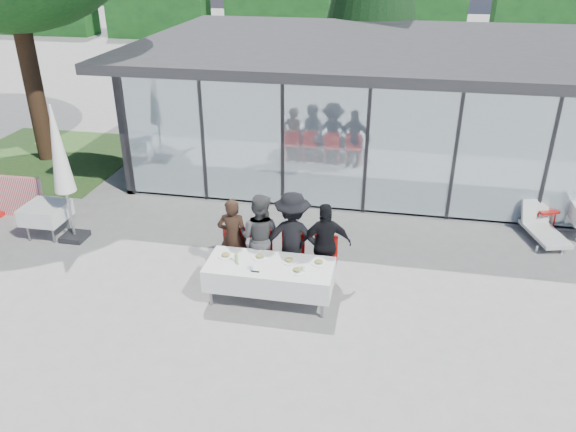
% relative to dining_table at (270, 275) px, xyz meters
% --- Properties ---
extents(ground, '(90.00, 90.00, 0.00)m').
position_rel_dining_table_xyz_m(ground, '(0.36, -0.11, -0.54)').
color(ground, gray).
rests_on(ground, ground).
extents(pavilion, '(14.80, 8.80, 3.44)m').
position_rel_dining_table_xyz_m(pavilion, '(2.37, 8.06, 1.61)').
color(pavilion, gray).
rests_on(pavilion, ground).
extents(treeline, '(62.50, 2.00, 4.40)m').
position_rel_dining_table_xyz_m(treeline, '(-1.64, 27.89, 1.66)').
color(treeline, '#133E17').
rests_on(treeline, ground).
extents(dining_table, '(2.26, 0.96, 0.75)m').
position_rel_dining_table_xyz_m(dining_table, '(0.00, 0.00, 0.00)').
color(dining_table, silver).
rests_on(dining_table, ground).
extents(diner_a, '(0.65, 0.65, 1.59)m').
position_rel_dining_table_xyz_m(diner_a, '(-0.89, 0.77, 0.26)').
color(diner_a, '#311F16').
rests_on(diner_a, ground).
extents(diner_chair_a, '(0.44, 0.44, 0.97)m').
position_rel_dining_table_xyz_m(diner_chair_a, '(-0.89, 0.75, -0.00)').
color(diner_chair_a, '#B6120C').
rests_on(diner_chair_a, ground).
extents(diner_b, '(0.97, 0.97, 1.73)m').
position_rel_dining_table_xyz_m(diner_b, '(-0.36, 0.77, 0.32)').
color(diner_b, '#494949').
rests_on(diner_b, ground).
extents(diner_chair_b, '(0.44, 0.44, 0.97)m').
position_rel_dining_table_xyz_m(diner_chair_b, '(-0.36, 0.75, -0.00)').
color(diner_chair_b, '#B6120C').
rests_on(diner_chair_b, ground).
extents(diner_c, '(1.22, 1.22, 1.81)m').
position_rel_dining_table_xyz_m(diner_c, '(0.27, 0.77, 0.37)').
color(diner_c, black).
rests_on(diner_c, ground).
extents(diner_chair_c, '(0.44, 0.44, 0.97)m').
position_rel_dining_table_xyz_m(diner_chair_c, '(0.27, 0.75, -0.00)').
color(diner_chair_c, '#B6120C').
rests_on(diner_chair_c, ground).
extents(diner_d, '(1.20, 1.20, 1.65)m').
position_rel_dining_table_xyz_m(diner_d, '(0.89, 0.77, 0.29)').
color(diner_d, black).
rests_on(diner_d, ground).
extents(diner_chair_d, '(0.44, 0.44, 0.97)m').
position_rel_dining_table_xyz_m(diner_chair_d, '(0.89, 0.75, -0.00)').
color(diner_chair_d, '#B6120C').
rests_on(diner_chair_d, ground).
extents(plate_a, '(0.28, 0.28, 0.07)m').
position_rel_dining_table_xyz_m(plate_a, '(-0.84, 0.12, 0.24)').
color(plate_a, white).
rests_on(plate_a, dining_table).
extents(plate_b, '(0.28, 0.28, 0.07)m').
position_rel_dining_table_xyz_m(plate_b, '(-0.22, 0.19, 0.24)').
color(plate_b, white).
rests_on(plate_b, dining_table).
extents(plate_c, '(0.28, 0.28, 0.07)m').
position_rel_dining_table_xyz_m(plate_c, '(0.32, 0.16, 0.24)').
color(plate_c, white).
rests_on(plate_c, dining_table).
extents(plate_d, '(0.28, 0.28, 0.07)m').
position_rel_dining_table_xyz_m(plate_d, '(0.85, 0.20, 0.24)').
color(plate_d, white).
rests_on(plate_d, dining_table).
extents(plate_extra, '(0.28, 0.28, 0.07)m').
position_rel_dining_table_xyz_m(plate_extra, '(0.52, -0.14, 0.24)').
color(plate_extra, white).
rests_on(plate_extra, dining_table).
extents(juice_bottle, '(0.06, 0.06, 0.16)m').
position_rel_dining_table_xyz_m(juice_bottle, '(-0.60, -0.03, 0.29)').
color(juice_bottle, '#7EB049').
rests_on(juice_bottle, dining_table).
extents(drinking_glasses, '(0.95, 0.22, 0.10)m').
position_rel_dining_table_xyz_m(drinking_glasses, '(0.17, -0.16, 0.26)').
color(drinking_glasses, silver).
rests_on(drinking_glasses, dining_table).
extents(folded_eyeglasses, '(0.14, 0.03, 0.01)m').
position_rel_dining_table_xyz_m(folded_eyeglasses, '(-0.19, -0.29, 0.22)').
color(folded_eyeglasses, black).
rests_on(folded_eyeglasses, dining_table).
extents(spare_table_left, '(0.86, 0.86, 0.74)m').
position_rel_dining_table_xyz_m(spare_table_left, '(-5.34, 1.49, 0.02)').
color(spare_table_left, silver).
rests_on(spare_table_left, ground).
extents(spare_chair_a, '(0.58, 0.58, 0.97)m').
position_rel_dining_table_xyz_m(spare_chair_a, '(5.42, 4.03, -0.00)').
color(spare_chair_a, '#B6120C').
rests_on(spare_chair_a, ground).
extents(market_umbrella, '(0.50, 0.50, 3.00)m').
position_rel_dining_table_xyz_m(market_umbrella, '(-4.70, 1.43, 1.37)').
color(market_umbrella, black).
rests_on(market_umbrella, ground).
extents(lounger, '(0.94, 1.44, 0.72)m').
position_rel_dining_table_xyz_m(lounger, '(5.32, 3.45, -0.28)').
color(lounger, silver).
rests_on(lounger, ground).
extents(grass_patch, '(5.00, 5.00, 0.02)m').
position_rel_dining_table_xyz_m(grass_patch, '(-8.14, 5.89, -0.53)').
color(grass_patch, '#385926').
rests_on(grass_patch, ground).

